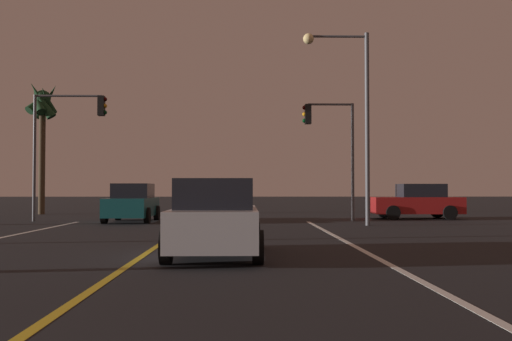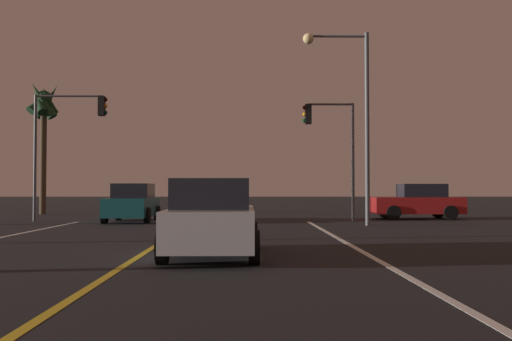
{
  "view_description": "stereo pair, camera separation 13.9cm",
  "coord_description": "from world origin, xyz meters",
  "px_view_note": "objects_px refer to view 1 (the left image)",
  "views": [
    {
      "loc": [
        2.24,
        -0.69,
        1.51
      ],
      "look_at": [
        2.76,
        24.21,
        2.25
      ],
      "focal_mm": 40.93,
      "sensor_mm": 36.0,
      "label": 1
    },
    {
      "loc": [
        2.38,
        -0.69,
        1.51
      ],
      "look_at": [
        2.76,
        24.21,
        2.25
      ],
      "focal_mm": 40.93,
      "sensor_mm": 36.0,
      "label": 2
    }
  ],
  "objects_px": {
    "car_crossing_side": "(417,202)",
    "street_lamp_right_near": "(506,1)",
    "traffic_light_near_left": "(69,127)",
    "car_oncoming": "(132,203)",
    "street_lamp_right_far": "(351,101)",
    "palm_tree_left_far": "(42,110)",
    "traffic_light_near_right": "(329,134)",
    "car_lead_same_lane": "(215,219)"
  },
  "relations": [
    {
      "from": "car_crossing_side",
      "to": "street_lamp_right_far",
      "type": "relative_size",
      "value": 0.55
    },
    {
      "from": "palm_tree_left_far",
      "to": "car_lead_same_lane",
      "type": "bearing_deg",
      "value": -62.21
    },
    {
      "from": "traffic_light_near_left",
      "to": "palm_tree_left_far",
      "type": "bearing_deg",
      "value": 117.13
    },
    {
      "from": "car_lead_same_lane",
      "to": "street_lamp_right_far",
      "type": "height_order",
      "value": "street_lamp_right_far"
    },
    {
      "from": "street_lamp_right_near",
      "to": "car_crossing_side",
      "type": "bearing_deg",
      "value": -102.08
    },
    {
      "from": "car_oncoming",
      "to": "street_lamp_right_far",
      "type": "bearing_deg",
      "value": 72.96
    },
    {
      "from": "car_lead_same_lane",
      "to": "street_lamp_right_near",
      "type": "xyz_separation_m",
      "value": [
        5.13,
        -2.92,
        3.9
      ]
    },
    {
      "from": "car_crossing_side",
      "to": "car_oncoming",
      "type": "relative_size",
      "value": 1.0
    },
    {
      "from": "car_crossing_side",
      "to": "car_lead_same_lane",
      "type": "bearing_deg",
      "value": 59.62
    },
    {
      "from": "street_lamp_right_near",
      "to": "car_oncoming",
      "type": "bearing_deg",
      "value": -59.7
    },
    {
      "from": "street_lamp_right_near",
      "to": "palm_tree_left_far",
      "type": "relative_size",
      "value": 0.97
    },
    {
      "from": "car_oncoming",
      "to": "traffic_light_near_left",
      "type": "bearing_deg",
      "value": -96.81
    },
    {
      "from": "car_crossing_side",
      "to": "street_lamp_right_near",
      "type": "xyz_separation_m",
      "value": [
        -3.93,
        -18.39,
        3.9
      ]
    },
    {
      "from": "car_oncoming",
      "to": "palm_tree_left_far",
      "type": "relative_size",
      "value": 0.56
    },
    {
      "from": "car_oncoming",
      "to": "palm_tree_left_far",
      "type": "xyz_separation_m",
      "value": [
        -6.57,
        7.42,
        5.12
      ]
    },
    {
      "from": "car_oncoming",
      "to": "car_lead_same_lane",
      "type": "bearing_deg",
      "value": 18.09
    },
    {
      "from": "car_crossing_side",
      "to": "traffic_light_near_right",
      "type": "height_order",
      "value": "traffic_light_near_right"
    },
    {
      "from": "traffic_light_near_right",
      "to": "traffic_light_near_left",
      "type": "relative_size",
      "value": 0.94
    },
    {
      "from": "street_lamp_right_far",
      "to": "traffic_light_near_right",
      "type": "bearing_deg",
      "value": -82.29
    },
    {
      "from": "traffic_light_near_left",
      "to": "street_lamp_right_far",
      "type": "bearing_deg",
      "value": -14.65
    },
    {
      "from": "car_lead_same_lane",
      "to": "car_oncoming",
      "type": "relative_size",
      "value": 1.0
    },
    {
      "from": "car_oncoming",
      "to": "street_lamp_right_near",
      "type": "relative_size",
      "value": 0.58
    },
    {
      "from": "car_lead_same_lane",
      "to": "street_lamp_right_near",
      "type": "height_order",
      "value": "street_lamp_right_near"
    },
    {
      "from": "street_lamp_right_near",
      "to": "street_lamp_right_far",
      "type": "bearing_deg",
      "value": -89.18
    },
    {
      "from": "car_crossing_side",
      "to": "traffic_light_near_left",
      "type": "height_order",
      "value": "traffic_light_near_left"
    },
    {
      "from": "car_crossing_side",
      "to": "car_oncoming",
      "type": "xyz_separation_m",
      "value": [
        -13.41,
        -2.17,
        0.0
      ]
    },
    {
      "from": "street_lamp_right_far",
      "to": "car_oncoming",
      "type": "bearing_deg",
      "value": -17.04
    },
    {
      "from": "street_lamp_right_far",
      "to": "palm_tree_left_far",
      "type": "distance_m",
      "value": 18.91
    },
    {
      "from": "traffic_light_near_right",
      "to": "palm_tree_left_far",
      "type": "distance_m",
      "value": 17.08
    },
    {
      "from": "car_crossing_side",
      "to": "traffic_light_near_left",
      "type": "xyz_separation_m",
      "value": [
        -16.36,
        -1.82,
        3.42
      ]
    },
    {
      "from": "traffic_light_near_right",
      "to": "palm_tree_left_far",
      "type": "relative_size",
      "value": 0.7
    },
    {
      "from": "car_crossing_side",
      "to": "car_lead_same_lane",
      "type": "relative_size",
      "value": 1.0
    },
    {
      "from": "car_oncoming",
      "to": "street_lamp_right_near",
      "type": "height_order",
      "value": "street_lamp_right_near"
    },
    {
      "from": "street_lamp_right_near",
      "to": "palm_tree_left_far",
      "type": "height_order",
      "value": "palm_tree_left_far"
    },
    {
      "from": "palm_tree_left_far",
      "to": "traffic_light_near_right",
      "type": "bearing_deg",
      "value": -24.6
    },
    {
      "from": "car_oncoming",
      "to": "street_lamp_right_near",
      "type": "distance_m",
      "value": 19.19
    },
    {
      "from": "car_lead_same_lane",
      "to": "traffic_light_near_left",
      "type": "relative_size",
      "value": 0.75
    },
    {
      "from": "traffic_light_near_right",
      "to": "palm_tree_left_far",
      "type": "bearing_deg",
      "value": -24.6
    },
    {
      "from": "palm_tree_left_far",
      "to": "car_oncoming",
      "type": "bearing_deg",
      "value": -48.45
    },
    {
      "from": "traffic_light_near_right",
      "to": "street_lamp_right_far",
      "type": "xyz_separation_m",
      "value": [
        0.43,
        -3.2,
        1.03
      ]
    },
    {
      "from": "car_lead_same_lane",
      "to": "traffic_light_near_right",
      "type": "height_order",
      "value": "traffic_light_near_right"
    },
    {
      "from": "traffic_light_near_right",
      "to": "traffic_light_near_left",
      "type": "bearing_deg",
      "value": -0.0
    }
  ]
}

